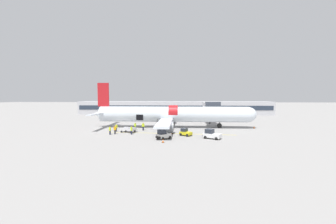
# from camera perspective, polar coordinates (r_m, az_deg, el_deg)

# --- Properties ---
(ground_plane) EXTENTS (500.00, 500.00, 0.00)m
(ground_plane) POSITION_cam_1_polar(r_m,az_deg,el_deg) (48.69, -0.01, -4.95)
(ground_plane) COLOR gray
(apron_marking_line) EXTENTS (27.49, 2.15, 0.01)m
(apron_marking_line) POSITION_cam_1_polar(r_m,az_deg,el_deg) (43.79, 0.50, -5.98)
(apron_marking_line) COLOR yellow
(apron_marking_line) RESTS_ON ground_plane
(terminal_strip) EXTENTS (84.52, 9.59, 5.70)m
(terminal_strip) POSITION_cam_1_polar(r_m,az_deg,el_deg) (92.41, 1.67, 1.17)
(terminal_strip) COLOR #B2B2B7
(terminal_strip) RESTS_ON ground_plane
(jet_bridge_stub) EXTENTS (3.83, 12.03, 6.47)m
(jet_bridge_stub) POSITION_cam_1_polar(r_m,az_deg,el_deg) (59.21, 11.66, 1.14)
(jet_bridge_stub) COLOR #4C4C51
(jet_bridge_stub) RESTS_ON ground_plane
(airplane) EXTENTS (41.28, 32.75, 11.31)m
(airplane) POSITION_cam_1_polar(r_m,az_deg,el_deg) (51.85, 0.92, -0.76)
(airplane) COLOR silver
(airplane) RESTS_ON ground_plane
(baggage_tug_lead) EXTENTS (2.68, 2.49, 1.48)m
(baggage_tug_lead) POSITION_cam_1_polar(r_m,az_deg,el_deg) (41.44, 4.84, -5.71)
(baggage_tug_lead) COLOR yellow
(baggage_tug_lead) RESTS_ON ground_plane
(baggage_tug_mid) EXTENTS (3.57, 2.98, 1.78)m
(baggage_tug_mid) POSITION_cam_1_polar(r_m,az_deg,el_deg) (39.26, 11.97, -6.13)
(baggage_tug_mid) COLOR white
(baggage_tug_mid) RESTS_ON ground_plane
(baggage_tug_rear) EXTENTS (2.90, 2.91, 1.77)m
(baggage_tug_rear) POSITION_cam_1_polar(r_m,az_deg,el_deg) (38.09, -1.35, -6.38)
(baggage_tug_rear) COLOR silver
(baggage_tug_rear) RESTS_ON ground_plane
(baggage_cart_loading) EXTENTS (4.31, 2.76, 1.01)m
(baggage_cart_loading) POSITION_cam_1_polar(r_m,az_deg,el_deg) (46.02, -10.88, -4.90)
(baggage_cart_loading) COLOR silver
(baggage_cart_loading) RESTS_ON ground_plane
(ground_crew_loader_a) EXTENTS (0.64, 0.48, 1.84)m
(ground_crew_loader_a) POSITION_cam_1_polar(r_m,az_deg,el_deg) (48.07, -6.90, -3.93)
(ground_crew_loader_a) COLOR #1E2338
(ground_crew_loader_a) RESTS_ON ground_plane
(ground_crew_loader_b) EXTENTS (0.64, 0.53, 1.84)m
(ground_crew_loader_b) POSITION_cam_1_polar(r_m,az_deg,el_deg) (44.36, -14.50, -4.72)
(ground_crew_loader_b) COLOR #2D2D33
(ground_crew_loader_b) RESTS_ON ground_plane
(ground_crew_driver) EXTENTS (0.59, 0.40, 1.70)m
(ground_crew_driver) POSITION_cam_1_polar(r_m,az_deg,el_deg) (47.56, -14.16, -4.20)
(ground_crew_driver) COLOR #1E2338
(ground_crew_driver) RESTS_ON ground_plane
(ground_crew_supervisor) EXTENTS (0.53, 0.59, 1.74)m
(ground_crew_supervisor) POSITION_cam_1_polar(r_m,az_deg,el_deg) (43.27, -10.11, -4.94)
(ground_crew_supervisor) COLOR #1E2338
(ground_crew_supervisor) RESTS_ON ground_plane
(ground_crew_helper) EXTENTS (0.54, 0.63, 1.83)m
(ground_crew_helper) POSITION_cam_1_polar(r_m,az_deg,el_deg) (48.24, -9.08, -3.93)
(ground_crew_helper) COLOR #2D2D33
(ground_crew_helper) RESTS_ON ground_plane
(ground_crew_marshal) EXTENTS (0.51, 0.60, 1.74)m
(ground_crew_marshal) POSITION_cam_1_polar(r_m,az_deg,el_deg) (44.11, -15.78, -4.86)
(ground_crew_marshal) COLOR #1E2338
(ground_crew_marshal) RESTS_ON ground_plane
(safety_cone_nose) EXTENTS (0.49, 0.49, 0.67)m
(safety_cone_nose) POSITION_cam_1_polar(r_m,az_deg,el_deg) (54.93, 22.74, -3.90)
(safety_cone_nose) COLOR black
(safety_cone_nose) RESTS_ON ground_plane
(safety_cone_engine_left) EXTENTS (0.45, 0.45, 0.65)m
(safety_cone_engine_left) POSITION_cam_1_polar(r_m,az_deg,el_deg) (35.23, -1.40, -7.99)
(safety_cone_engine_left) COLOR black
(safety_cone_engine_left) RESTS_ON ground_plane
(safety_cone_wingtip) EXTENTS (0.52, 0.52, 0.69)m
(safety_cone_wingtip) POSITION_cam_1_polar(r_m,az_deg,el_deg) (43.31, 0.94, -5.66)
(safety_cone_wingtip) COLOR black
(safety_cone_wingtip) RESTS_ON ground_plane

